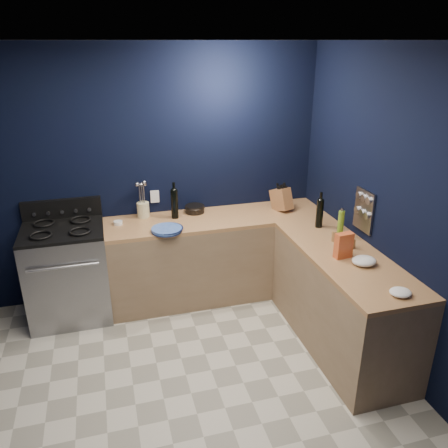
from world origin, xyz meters
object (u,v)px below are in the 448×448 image
object	(u,v)px
utensil_crock	(143,210)
knife_block	(281,199)
gas_range	(68,274)
plate_stack	(167,230)
crouton_bag	(344,245)

from	to	relation	value
utensil_crock	knife_block	xyz separation A→B (m)	(1.46, -0.18, 0.04)
gas_range	knife_block	xyz separation A→B (m)	(2.25, 0.04, 0.56)
knife_block	utensil_crock	bearing A→B (deg)	152.93
utensil_crock	knife_block	bearing A→B (deg)	-7.15
gas_range	plate_stack	world-z (taller)	plate_stack
utensil_crock	crouton_bag	distance (m)	2.06
gas_range	knife_block	bearing A→B (deg)	1.03
crouton_bag	plate_stack	bearing A→B (deg)	138.64
plate_stack	crouton_bag	xyz separation A→B (m)	(1.35, -0.95, 0.09)
knife_block	plate_stack	bearing A→B (deg)	171.56
gas_range	crouton_bag	bearing A→B (deg)	-26.75
utensil_crock	plate_stack	bearing A→B (deg)	-68.76
plate_stack	knife_block	distance (m)	1.31
utensil_crock	knife_block	world-z (taller)	knife_block
knife_block	crouton_bag	world-z (taller)	knife_block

